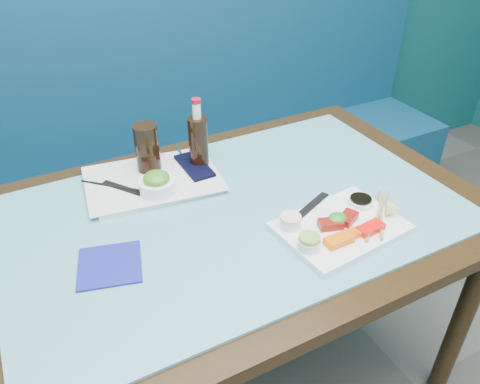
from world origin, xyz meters
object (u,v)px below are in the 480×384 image
booth_bench (150,180)px  blue_napkin (110,265)px  sashimi_plate (340,227)px  seaweed_bowl (157,186)px  cola_glass (147,148)px  dining_table (234,236)px  serving_tray (153,181)px  cola_bottle_body (199,144)px

booth_bench → blue_napkin: 1.04m
booth_bench → sashimi_plate: size_ratio=9.52×
booth_bench → seaweed_bowl: size_ratio=29.51×
cola_glass → blue_napkin: size_ratio=1.02×
dining_table → blue_napkin: size_ratio=9.58×
booth_bench → seaweed_bowl: (-0.16, -0.68, 0.42)m
serving_tray → cola_bottle_body: cola_bottle_body is taller
seaweed_bowl → blue_napkin: (-0.20, -0.22, -0.03)m
booth_bench → cola_glass: 0.74m
seaweed_bowl → cola_bottle_body: bearing=27.5°
cola_bottle_body → blue_napkin: (-0.37, -0.31, -0.08)m
serving_tray → cola_glass: cola_glass is taller
booth_bench → serving_tray: (-0.15, -0.60, 0.39)m
serving_tray → blue_napkin: (-0.21, -0.30, -0.00)m
booth_bench → cola_glass: size_ratio=20.18×
seaweed_bowl → cola_bottle_body: size_ratio=0.60×
cola_bottle_body → blue_napkin: cola_bottle_body is taller
sashimi_plate → dining_table: bearing=129.7°
dining_table → seaweed_bowl: bearing=134.6°
booth_bench → cola_glass: bearing=-104.4°
sashimi_plate → blue_napkin: sashimi_plate is taller
blue_napkin → cola_bottle_body: bearing=40.1°
seaweed_bowl → sashimi_plate: bearing=-45.0°
cola_glass → cola_bottle_body: cola_bottle_body is taller
dining_table → sashimi_plate: sashimi_plate is taller
dining_table → cola_glass: bearing=115.6°
sashimi_plate → seaweed_bowl: (-0.37, 0.37, 0.03)m
sashimi_plate → blue_napkin: bearing=160.0°
blue_napkin → sashimi_plate: bearing=-14.3°
sashimi_plate → serving_tray: size_ratio=0.89×
sashimi_plate → cola_bottle_body: size_ratio=1.85×
dining_table → blue_napkin: blue_napkin is taller
cola_glass → cola_bottle_body: size_ratio=0.87×
dining_table → cola_glass: 0.37m
sashimi_plate → cola_bottle_body: cola_bottle_body is taller
sashimi_plate → cola_bottle_body: bearing=108.0°
booth_bench → sashimi_plate: 1.13m
booth_bench → blue_napkin: bearing=-111.8°
booth_bench → cola_bottle_body: size_ratio=17.56×
sashimi_plate → cola_glass: size_ratio=2.12×
cola_glass → seaweed_bowl: bearing=-98.7°
booth_bench → cola_bottle_body: 0.75m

